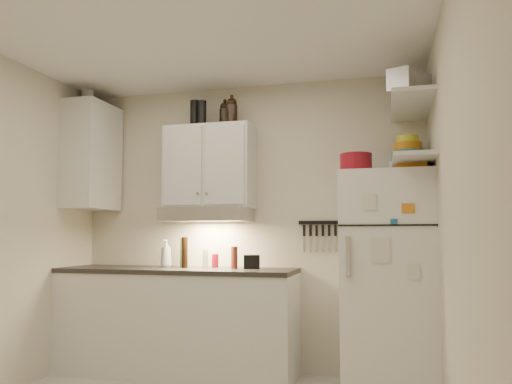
# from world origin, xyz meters

# --- Properties ---
(ceiling) EXTENTS (3.20, 3.00, 0.02)m
(ceiling) POSITION_xyz_m (0.00, 0.00, 2.61)
(ceiling) COLOR white
(ceiling) RESTS_ON ground
(back_wall) EXTENTS (3.20, 0.02, 2.60)m
(back_wall) POSITION_xyz_m (0.00, 1.51, 1.30)
(back_wall) COLOR beige
(back_wall) RESTS_ON ground
(right_wall) EXTENTS (0.02, 3.00, 2.60)m
(right_wall) POSITION_xyz_m (1.61, 0.00, 1.30)
(right_wall) COLOR beige
(right_wall) RESTS_ON ground
(base_cabinet) EXTENTS (2.10, 0.60, 0.88)m
(base_cabinet) POSITION_xyz_m (-0.55, 1.20, 0.44)
(base_cabinet) COLOR silver
(base_cabinet) RESTS_ON floor
(countertop) EXTENTS (2.10, 0.62, 0.04)m
(countertop) POSITION_xyz_m (-0.55, 1.20, 0.90)
(countertop) COLOR #2C2925
(countertop) RESTS_ON base_cabinet
(upper_cabinet) EXTENTS (0.80, 0.33, 0.75)m
(upper_cabinet) POSITION_xyz_m (-0.30, 1.33, 1.83)
(upper_cabinet) COLOR silver
(upper_cabinet) RESTS_ON back_wall
(side_cabinet) EXTENTS (0.33, 0.55, 1.00)m
(side_cabinet) POSITION_xyz_m (-1.44, 1.20, 1.95)
(side_cabinet) COLOR silver
(side_cabinet) RESTS_ON left_wall
(range_hood) EXTENTS (0.76, 0.46, 0.12)m
(range_hood) POSITION_xyz_m (-0.30, 1.27, 1.39)
(range_hood) COLOR silver
(range_hood) RESTS_ON back_wall
(fridge) EXTENTS (0.70, 0.68, 1.70)m
(fridge) POSITION_xyz_m (1.25, 1.16, 0.85)
(fridge) COLOR white
(fridge) RESTS_ON floor
(shelf_hi) EXTENTS (0.30, 0.95, 0.03)m
(shelf_hi) POSITION_xyz_m (1.45, 1.02, 2.20)
(shelf_hi) COLOR silver
(shelf_hi) RESTS_ON right_wall
(shelf_lo) EXTENTS (0.30, 0.95, 0.03)m
(shelf_lo) POSITION_xyz_m (1.45, 1.02, 1.76)
(shelf_lo) COLOR silver
(shelf_lo) RESTS_ON right_wall
(knife_strip) EXTENTS (0.42, 0.02, 0.03)m
(knife_strip) POSITION_xyz_m (0.70, 1.49, 1.32)
(knife_strip) COLOR black
(knife_strip) RESTS_ON back_wall
(dutch_oven) EXTENTS (0.29, 0.29, 0.14)m
(dutch_oven) POSITION_xyz_m (1.03, 1.04, 1.77)
(dutch_oven) COLOR maroon
(dutch_oven) RESTS_ON fridge
(book_stack) EXTENTS (0.28, 0.32, 0.09)m
(book_stack) POSITION_xyz_m (1.46, 1.06, 1.75)
(book_stack) COLOR orange
(book_stack) RESTS_ON fridge
(spice_jar) EXTENTS (0.07, 0.07, 0.09)m
(spice_jar) POSITION_xyz_m (1.30, 1.13, 1.74)
(spice_jar) COLOR silver
(spice_jar) RESTS_ON fridge
(stock_pot) EXTENTS (0.32, 0.32, 0.20)m
(stock_pot) POSITION_xyz_m (1.44, 1.25, 2.32)
(stock_pot) COLOR silver
(stock_pot) RESTS_ON shelf_hi
(tin_a) EXTENTS (0.26, 0.25, 0.20)m
(tin_a) POSITION_xyz_m (1.49, 1.00, 2.31)
(tin_a) COLOR #AAAAAD
(tin_a) RESTS_ON shelf_hi
(tin_b) EXTENTS (0.21, 0.21, 0.16)m
(tin_b) POSITION_xyz_m (1.37, 0.69, 2.30)
(tin_b) COLOR #AAAAAD
(tin_b) RESTS_ON shelf_hi
(bowl_teal) EXTENTS (0.28, 0.28, 0.11)m
(bowl_teal) POSITION_xyz_m (1.44, 1.29, 1.83)
(bowl_teal) COLOR #19638E
(bowl_teal) RESTS_ON shelf_lo
(bowl_orange) EXTENTS (0.23, 0.23, 0.07)m
(bowl_orange) POSITION_xyz_m (1.43, 1.29, 1.92)
(bowl_orange) COLOR orange
(bowl_orange) RESTS_ON bowl_teal
(bowl_yellow) EXTENTS (0.18, 0.18, 0.06)m
(bowl_yellow) POSITION_xyz_m (1.43, 1.29, 1.98)
(bowl_yellow) COLOR yellow
(bowl_yellow) RESTS_ON bowl_orange
(plates) EXTENTS (0.35, 0.35, 0.07)m
(plates) POSITION_xyz_m (1.44, 1.05, 1.81)
(plates) COLOR #19638E
(plates) RESTS_ON shelf_lo
(growler_a) EXTENTS (0.13, 0.13, 0.24)m
(growler_a) POSITION_xyz_m (-0.18, 1.39, 2.32)
(growler_a) COLOR black
(growler_a) RESTS_ON upper_cabinet
(growler_b) EXTENTS (0.12, 0.12, 0.24)m
(growler_b) POSITION_xyz_m (-0.07, 1.26, 2.32)
(growler_b) COLOR black
(growler_b) RESTS_ON upper_cabinet
(thermos_a) EXTENTS (0.09, 0.09, 0.22)m
(thermos_a) POSITION_xyz_m (-0.35, 1.26, 2.31)
(thermos_a) COLOR black
(thermos_a) RESTS_ON upper_cabinet
(thermos_b) EXTENTS (0.11, 0.11, 0.25)m
(thermos_b) POSITION_xyz_m (-0.44, 1.32, 2.32)
(thermos_b) COLOR black
(thermos_b) RESTS_ON upper_cabinet
(side_jar) EXTENTS (0.12, 0.12, 0.15)m
(side_jar) POSITION_xyz_m (-1.51, 1.22, 2.53)
(side_jar) COLOR silver
(side_jar) RESTS_ON side_cabinet
(soap_bottle) EXTENTS (0.14, 0.14, 0.28)m
(soap_bottle) POSITION_xyz_m (-0.69, 1.27, 1.06)
(soap_bottle) COLOR silver
(soap_bottle) RESTS_ON countertop
(pepper_mill) EXTENTS (0.08, 0.08, 0.19)m
(pepper_mill) POSITION_xyz_m (-0.04, 1.26, 1.01)
(pepper_mill) COLOR brown
(pepper_mill) RESTS_ON countertop
(oil_bottle) EXTENTS (0.05, 0.05, 0.27)m
(oil_bottle) POSITION_xyz_m (-0.55, 1.33, 1.05)
(oil_bottle) COLOR #43721C
(oil_bottle) RESTS_ON countertop
(vinegar_bottle) EXTENTS (0.07, 0.07, 0.27)m
(vinegar_bottle) POSITION_xyz_m (-0.49, 1.23, 1.06)
(vinegar_bottle) COLOR black
(vinegar_bottle) RESTS_ON countertop
(clear_bottle) EXTENTS (0.06, 0.06, 0.16)m
(clear_bottle) POSITION_xyz_m (-0.32, 1.28, 1.00)
(clear_bottle) COLOR silver
(clear_bottle) RESTS_ON countertop
(red_jar) EXTENTS (0.06, 0.06, 0.12)m
(red_jar) POSITION_xyz_m (-0.25, 1.35, 0.98)
(red_jar) COLOR maroon
(red_jar) RESTS_ON countertop
(caddy) EXTENTS (0.16, 0.13, 0.12)m
(caddy) POSITION_xyz_m (0.11, 1.29, 0.98)
(caddy) COLOR black
(caddy) RESTS_ON countertop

